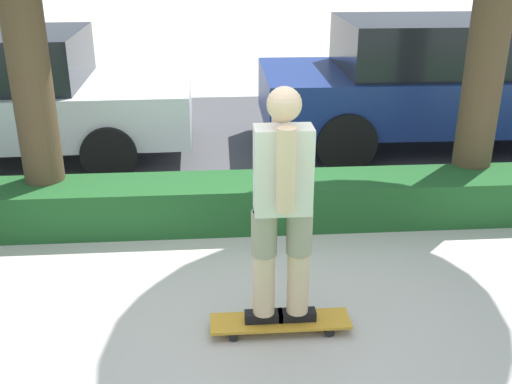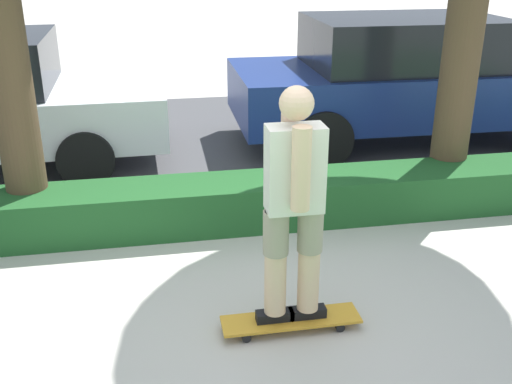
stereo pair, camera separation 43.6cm
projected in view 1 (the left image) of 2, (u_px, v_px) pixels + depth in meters
The scene contains 6 objects.
ground_plane at pixel (252, 320), 4.27m from camera, with size 60.00×60.00×0.00m, color #BCB7AD.
street_asphalt at pixel (230, 140), 8.14m from camera, with size 12.72×5.00×0.01m.
hedge_row at pixel (240, 202), 5.66m from camera, with size 12.72×0.60×0.44m.
skateboard at pixel (280, 322), 4.13m from camera, with size 0.97×0.24×0.08m.
skater_person at pixel (282, 205), 3.79m from camera, with size 0.49×0.42×1.63m.
parked_car_middle at pixel (441, 82), 7.66m from camera, with size 4.67×2.00×1.63m.
Camera 1 is at (-0.25, -3.58, 2.49)m, focal length 42.00 mm.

